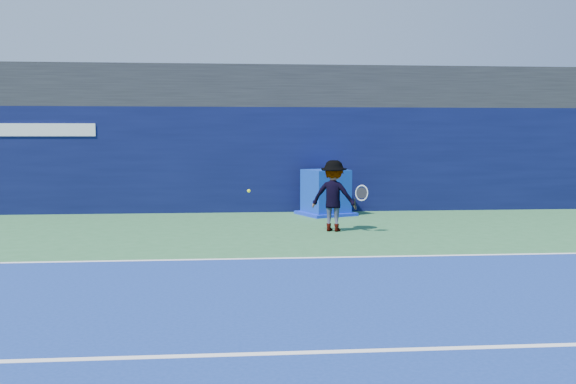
% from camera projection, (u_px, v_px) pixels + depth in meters
% --- Properties ---
extents(ground, '(80.00, 80.00, 0.00)m').
position_uv_depth(ground, '(308.00, 302.00, 8.45)').
color(ground, '#2D6639').
rests_on(ground, ground).
extents(baseline, '(24.00, 0.10, 0.01)m').
position_uv_depth(baseline, '(288.00, 258.00, 11.42)').
color(baseline, white).
rests_on(baseline, ground).
extents(service_line, '(24.00, 0.10, 0.01)m').
position_uv_depth(service_line, '(331.00, 352.00, 6.46)').
color(service_line, white).
rests_on(service_line, ground).
extents(stadium_band, '(36.00, 3.00, 1.20)m').
position_uv_depth(stadium_band, '(264.00, 89.00, 19.54)').
color(stadium_band, black).
rests_on(stadium_band, back_wall_assembly).
extents(back_wall_assembly, '(36.00, 1.03, 3.00)m').
position_uv_depth(back_wall_assembly, '(266.00, 159.00, 18.73)').
color(back_wall_assembly, '#0A0E37').
rests_on(back_wall_assembly, ground).
extents(equipment_cart, '(1.70, 1.70, 1.25)m').
position_uv_depth(equipment_cart, '(326.00, 194.00, 17.73)').
color(equipment_cart, '#0B2CA0').
rests_on(equipment_cart, ground).
extents(tennis_player, '(1.34, 0.98, 1.63)m').
position_uv_depth(tennis_player, '(334.00, 196.00, 14.68)').
color(tennis_player, silver).
rests_on(tennis_player, ground).
extents(tennis_ball, '(0.07, 0.07, 0.07)m').
position_uv_depth(tennis_ball, '(249.00, 191.00, 13.23)').
color(tennis_ball, yellow).
rests_on(tennis_ball, ground).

